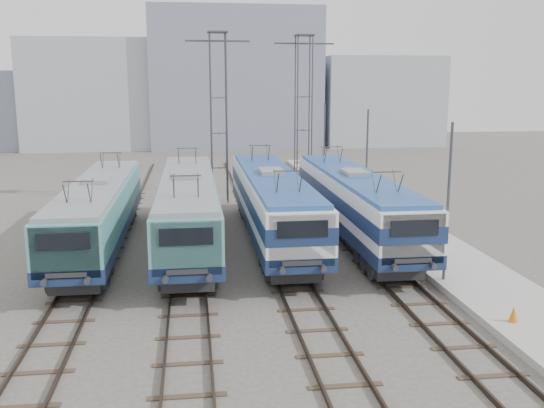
{
  "coord_description": "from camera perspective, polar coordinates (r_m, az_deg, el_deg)",
  "views": [
    {
      "loc": [
        -1.95,
        -21.61,
        8.59
      ],
      "look_at": [
        1.84,
        7.0,
        2.77
      ],
      "focal_mm": 40.0,
      "sensor_mm": 36.0,
      "label": 1
    }
  ],
  "objects": [
    {
      "name": "building_east",
      "position": [
        87.58,
        9.83,
        9.54
      ],
      "size": [
        16.0,
        12.0,
        12.0
      ],
      "primitive_type": "cube",
      "color": "#A0ABB4",
      "rests_on": "ground"
    },
    {
      "name": "safety_cone",
      "position": [
        23.24,
        21.79,
        -9.6
      ],
      "size": [
        0.34,
        0.34,
        0.57
      ],
      "primitive_type": "cone",
      "color": "orange",
      "rests_on": "platform"
    },
    {
      "name": "catenary_tower_west",
      "position": [
        43.7,
        -5.04,
        8.8
      ],
      "size": [
        4.5,
        1.2,
        12.0
      ],
      "color": "#3F4247",
      "rests_on": "ground"
    },
    {
      "name": "platform",
      "position": [
        33.1,
        14.29,
        -3.74
      ],
      "size": [
        4.0,
        70.0,
        0.3
      ],
      "primitive_type": "cube",
      "color": "#9E9E99",
      "rests_on": "ground"
    },
    {
      "name": "building_center",
      "position": [
        83.82,
        -3.55,
        11.65
      ],
      "size": [
        22.0,
        14.0,
        18.0
      ],
      "primitive_type": "cube",
      "color": "gray",
      "rests_on": "ground"
    },
    {
      "name": "mast_front",
      "position": [
        26.36,
        16.21,
        -0.2
      ],
      "size": [
        0.12,
        0.12,
        7.0
      ],
      "primitive_type": "cylinder",
      "color": "#3F4247",
      "rests_on": "ground"
    },
    {
      "name": "catenary_tower_east",
      "position": [
        46.43,
        2.98,
        8.98
      ],
      "size": [
        4.5,
        1.2,
        12.0
      ],
      "color": "#3F4247",
      "rests_on": "ground"
    },
    {
      "name": "mast_mid",
      "position": [
        37.49,
        8.89,
        3.45
      ],
      "size": [
        0.12,
        0.12,
        7.0
      ],
      "primitive_type": "cylinder",
      "color": "#3F4247",
      "rests_on": "ground"
    },
    {
      "name": "mast_rear",
      "position": [
        49.03,
        4.94,
        5.39
      ],
      "size": [
        0.12,
        0.12,
        7.0
      ],
      "primitive_type": "cylinder",
      "color": "#3F4247",
      "rests_on": "ground"
    },
    {
      "name": "building_west",
      "position": [
        84.49,
        -15.99,
        9.89
      ],
      "size": [
        18.0,
        12.0,
        14.0
      ],
      "primitive_type": "cube",
      "color": "#A0ABB4",
      "rests_on": "ground"
    },
    {
      "name": "locomotive_center_right",
      "position": [
        32.59,
        -0.0,
        0.39
      ],
      "size": [
        2.94,
        18.59,
        3.49
      ],
      "color": "#17274D",
      "rests_on": "ground"
    },
    {
      "name": "locomotive_far_left",
      "position": [
        32.1,
        -15.99,
        -0.53
      ],
      "size": [
        2.79,
        17.64,
        3.32
      ],
      "color": "#17274D",
      "rests_on": "ground"
    },
    {
      "name": "ground",
      "position": [
        23.34,
        -2.26,
        -10.21
      ],
      "size": [
        160.0,
        160.0,
        0.0
      ],
      "primitive_type": "plane",
      "color": "#514C47"
    },
    {
      "name": "locomotive_center_left",
      "position": [
        31.72,
        -7.94,
        -0.18
      ],
      "size": [
        2.91,
        18.39,
        3.46
      ],
      "color": "#17274D",
      "rests_on": "ground"
    },
    {
      "name": "locomotive_far_right",
      "position": [
        33.14,
        7.81,
        0.38
      ],
      "size": [
        2.88,
        18.19,
        3.42
      ],
      "color": "#17274D",
      "rests_on": "ground"
    }
  ]
}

